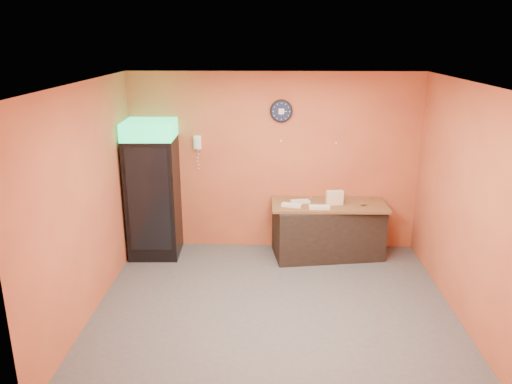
{
  "coord_description": "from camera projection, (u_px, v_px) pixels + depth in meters",
  "views": [
    {
      "loc": [
        -0.06,
        -5.59,
        3.3
      ],
      "look_at": [
        -0.24,
        0.6,
        1.35
      ],
      "focal_mm": 35.0,
      "sensor_mm": 36.0,
      "label": 1
    }
  ],
  "objects": [
    {
      "name": "wall_phone",
      "position": [
        198.0,
        142.0,
        7.69
      ],
      "size": [
        0.11,
        0.1,
        0.21
      ],
      "color": "white",
      "rests_on": "back_wall"
    },
    {
      "name": "wrapped_sandwich_mid",
      "position": [
        319.0,
        207.0,
        7.36
      ],
      "size": [
        0.31,
        0.12,
        0.04
      ],
      "primitive_type": "cube",
      "rotation": [
        0.0,
        0.0,
        -0.01
      ],
      "color": "silver",
      "rests_on": "butcher_paper"
    },
    {
      "name": "left_wall",
      "position": [
        87.0,
        202.0,
        5.96
      ],
      "size": [
        0.02,
        4.0,
        2.8
      ],
      "primitive_type": "cube",
      "color": "#CD633A",
      "rests_on": "floor"
    },
    {
      "name": "wrapped_sandwich_left",
      "position": [
        291.0,
        205.0,
        7.45
      ],
      "size": [
        0.32,
        0.19,
        0.04
      ],
      "primitive_type": "cube",
      "rotation": [
        0.0,
        0.0,
        -0.25
      ],
      "color": "silver",
      "rests_on": "butcher_paper"
    },
    {
      "name": "kitchen_tool",
      "position": [
        311.0,
        199.0,
        7.71
      ],
      "size": [
        0.06,
        0.06,
        0.06
      ],
      "primitive_type": "cylinder",
      "color": "silver",
      "rests_on": "butcher_paper"
    },
    {
      "name": "beverage_cooler",
      "position": [
        153.0,
        192.0,
        7.59
      ],
      "size": [
        0.76,
        0.78,
        2.11
      ],
      "rotation": [
        0.0,
        0.0,
        0.03
      ],
      "color": "black",
      "rests_on": "floor"
    },
    {
      "name": "wall_clock",
      "position": [
        281.0,
        111.0,
        7.53
      ],
      "size": [
        0.35,
        0.06,
        0.35
      ],
      "color": "black",
      "rests_on": "back_wall"
    },
    {
      "name": "ceiling",
      "position": [
        277.0,
        83.0,
        5.48
      ],
      "size": [
        4.5,
        4.0,
        0.02
      ],
      "primitive_type": "cube",
      "color": "white",
      "rests_on": "back_wall"
    },
    {
      "name": "sub_roll_stack",
      "position": [
        335.0,
        198.0,
        7.52
      ],
      "size": [
        0.27,
        0.13,
        0.22
      ],
      "rotation": [
        0.0,
        0.0,
        0.16
      ],
      "color": "#F5E3BF",
      "rests_on": "butcher_paper"
    },
    {
      "name": "right_wall",
      "position": [
        467.0,
        206.0,
        5.84
      ],
      "size": [
        0.02,
        4.0,
        2.8
      ],
      "primitive_type": "cube",
      "color": "#CD633A",
      "rests_on": "floor"
    },
    {
      "name": "wrapped_sandwich_right",
      "position": [
        300.0,
        201.0,
        7.62
      ],
      "size": [
        0.31,
        0.16,
        0.04
      ],
      "primitive_type": "cube",
      "rotation": [
        0.0,
        0.0,
        0.18
      ],
      "color": "silver",
      "rests_on": "butcher_paper"
    },
    {
      "name": "back_wall",
      "position": [
        274.0,
        163.0,
        7.81
      ],
      "size": [
        4.5,
        0.02,
        2.8
      ],
      "primitive_type": "cube",
      "color": "#CD633A",
      "rests_on": "floor"
    },
    {
      "name": "floor",
      "position": [
        274.0,
        308.0,
        6.32
      ],
      "size": [
        4.5,
        4.5,
        0.0
      ],
      "primitive_type": "plane",
      "color": "#47474C",
      "rests_on": "ground"
    },
    {
      "name": "butcher_paper",
      "position": [
        329.0,
        205.0,
        7.61
      ],
      "size": [
        1.76,
        0.79,
        0.04
      ],
      "primitive_type": "cube",
      "rotation": [
        0.0,
        0.0,
        0.02
      ],
      "color": "brown",
      "rests_on": "prep_counter"
    },
    {
      "name": "prep_counter",
      "position": [
        328.0,
        231.0,
        7.73
      ],
      "size": [
        1.73,
        0.96,
        0.82
      ],
      "primitive_type": "cube",
      "rotation": [
        0.0,
        0.0,
        0.15
      ],
      "color": "black",
      "rests_on": "floor"
    }
  ]
}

